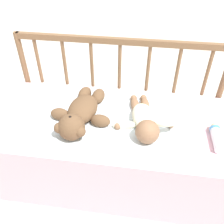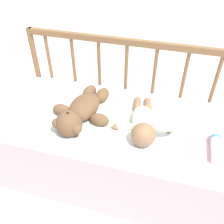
% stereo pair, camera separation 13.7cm
% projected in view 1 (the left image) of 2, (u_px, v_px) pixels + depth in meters
% --- Properties ---
extents(ground_plane, '(12.00, 12.00, 0.00)m').
position_uv_depth(ground_plane, '(112.00, 171.00, 1.69)').
color(ground_plane, silver).
extents(crib_mattress, '(1.32, 0.63, 0.45)m').
position_uv_depth(crib_mattress, '(112.00, 148.00, 1.54)').
color(crib_mattress, '#EDB7C6').
rests_on(crib_mattress, ground_plane).
extents(crib_rail, '(1.32, 0.04, 0.79)m').
position_uv_depth(crib_rail, '(119.00, 72.00, 1.59)').
color(crib_rail, brown).
rests_on(crib_rail, ground_plane).
extents(blanket, '(0.89, 0.55, 0.01)m').
position_uv_depth(blanket, '(112.00, 118.00, 1.41)').
color(blanket, white).
rests_on(blanket, crib_mattress).
extents(teddy_bear, '(0.35, 0.47, 0.14)m').
position_uv_depth(teddy_bear, '(80.00, 113.00, 1.37)').
color(teddy_bear, brown).
rests_on(teddy_bear, crib_mattress).
extents(baby, '(0.35, 0.42, 0.12)m').
position_uv_depth(baby, '(144.00, 120.00, 1.34)').
color(baby, '#EAEACC').
rests_on(baby, crib_mattress).
extents(baby_bottle, '(0.05, 0.19, 0.05)m').
position_uv_depth(baby_bottle, '(217.00, 137.00, 1.27)').
color(baby_bottle, white).
rests_on(baby_bottle, crib_mattress).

